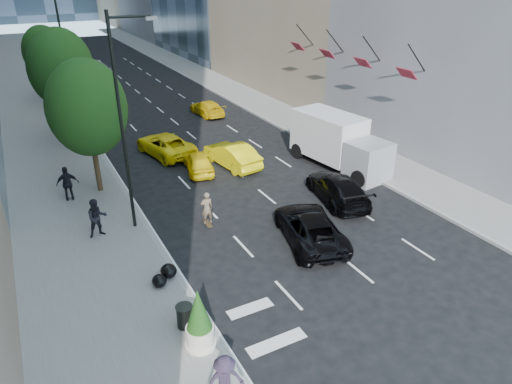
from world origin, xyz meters
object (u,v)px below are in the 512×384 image
skateboarder (207,210)px  planter_shrub (199,320)px  city_bus (89,76)px  trash_can (185,317)px  black_sedan_mercedes (337,188)px  black_sedan_lincoln (310,227)px  box_truck (338,142)px

skateboarder → planter_shrub: bearing=70.2°
city_bus → skateboarder: bearing=-96.6°
skateboarder → trash_can: (-3.54, -6.47, -0.29)m
black_sedan_mercedes → black_sedan_lincoln: bearing=48.7°
city_bus → planter_shrub: (-3.40, -39.89, -0.27)m
black_sedan_mercedes → planter_shrub: (-10.80, -6.75, 0.49)m
trash_can → skateboarder: bearing=61.3°
city_bus → planter_shrub: bearing=-101.5°
black_sedan_lincoln → black_sedan_mercedes: (3.70, 2.75, 0.03)m
black_sedan_mercedes → city_bus: city_bus is taller
skateboarder → city_bus: 32.32m
planter_shrub → skateboarder: bearing=65.8°
box_truck → planter_shrub: 17.44m
black_sedan_lincoln → box_truck: bearing=-120.1°
skateboarder → planter_shrub: (-3.40, -7.58, 0.39)m
trash_can → planter_shrub: 1.30m
city_bus → box_truck: bearing=-77.1°
black_sedan_lincoln → city_bus: (-3.70, 35.89, 0.79)m
skateboarder → city_bus: bearing=-85.6°
black_sedan_lincoln → planter_shrub: planter_shrub is taller
black_sedan_lincoln → box_truck: (6.66, 6.71, 0.96)m
black_sedan_lincoln → trash_can: size_ratio=6.20×
black_sedan_lincoln → box_truck: box_truck is taller
box_truck → trash_can: size_ratio=8.55×
black_sedan_mercedes → box_truck: size_ratio=0.72×
black_sedan_lincoln → city_bus: size_ratio=0.48×
skateboarder → black_sedan_mercedes: size_ratio=0.33×
black_sedan_lincoln → black_sedan_mercedes: bearing=-128.7°
trash_can → city_bus: bearing=84.8°
skateboarder → trash_can: bearing=65.7°
black_sedan_mercedes → trash_can: size_ratio=6.15×
city_bus → trash_can: (-3.54, -38.79, -0.94)m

